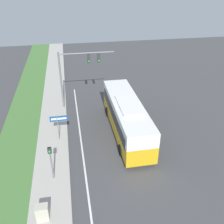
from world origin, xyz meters
TOP-DOWN VIEW (x-y plane):
  - ground_plane at (0.00, 0.00)m, footprint 80.00×80.00m
  - sidewalk at (-6.20, 0.00)m, footprint 2.80×80.00m
  - grass_verge at (-9.40, 0.00)m, footprint 3.60×80.00m
  - lane_divider_near at (-3.60, 0.00)m, footprint 0.14×30.00m
  - bus at (0.87, 3.86)m, footprint 2.77×11.07m
  - signal_gantry at (-3.27, 10.00)m, footprint 6.00×0.41m
  - pedestrian_signal at (-6.02, -1.44)m, footprint 0.28×0.34m
  - street_sign at (-5.47, 3.58)m, footprint 1.60×0.08m
  - utility_cabinet at (-6.59, -5.00)m, footprint 0.79×0.58m

SIDE VIEW (x-z plane):
  - ground_plane at x=0.00m, z-range 0.00..0.00m
  - lane_divider_near at x=-3.60m, z-range 0.00..0.01m
  - grass_verge at x=-9.40m, z-range 0.00..0.10m
  - sidewalk at x=-6.20m, z-range 0.00..0.12m
  - utility_cabinet at x=-6.59m, z-range 0.12..1.25m
  - bus at x=0.87m, z-range 0.16..3.66m
  - street_sign at x=-5.47m, z-range 0.63..3.30m
  - pedestrian_signal at x=-6.02m, z-range 0.54..3.51m
  - signal_gantry at x=-3.27m, z-range 1.39..7.94m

